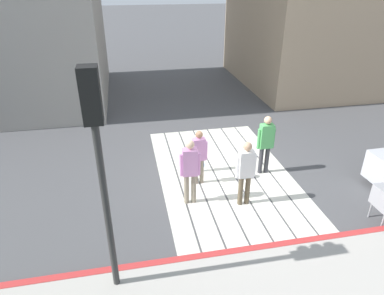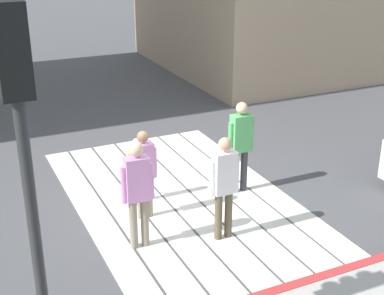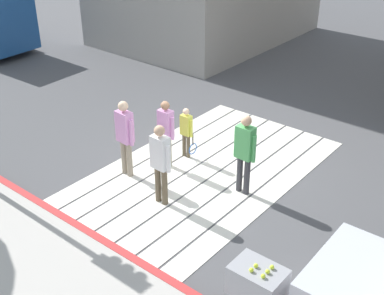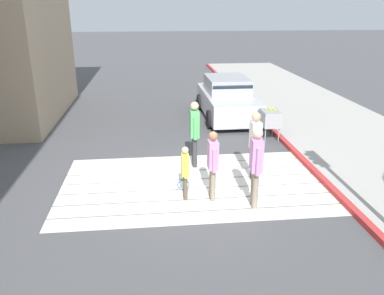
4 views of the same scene
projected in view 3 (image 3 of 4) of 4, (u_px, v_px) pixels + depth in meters
The scene contains 9 objects.
ground_plane at pixel (205, 171), 11.62m from camera, with size 120.00×120.00×0.00m, color #4C4C4F.
crosswalk_stripes at pixel (205, 171), 11.62m from camera, with size 6.40×3.80×0.01m.
curb_painted at pixel (97, 239), 9.38m from camera, with size 0.16×40.00×0.13m, color #BC3333.
tennis_ball_cart at pixel (258, 282), 7.53m from camera, with size 0.56×0.80×1.02m.
pedestrian_adult_lead at pixel (160, 159), 10.03m from camera, with size 0.23×0.52×1.77m.
pedestrian_adult_trailing at pixel (125, 133), 10.99m from camera, with size 0.26×0.52×1.80m.
pedestrian_adult_side at pixel (245, 149), 10.35m from camera, with size 0.24×0.53×1.81m.
pedestrian_teen_behind at pixel (166, 129), 11.39m from camera, with size 0.21×0.48×1.62m.
pedestrian_child_with_racket at pixel (187, 130), 11.86m from camera, with size 0.28×0.39×1.27m.
Camera 3 is at (-7.89, -6.02, 6.08)m, focal length 47.46 mm.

